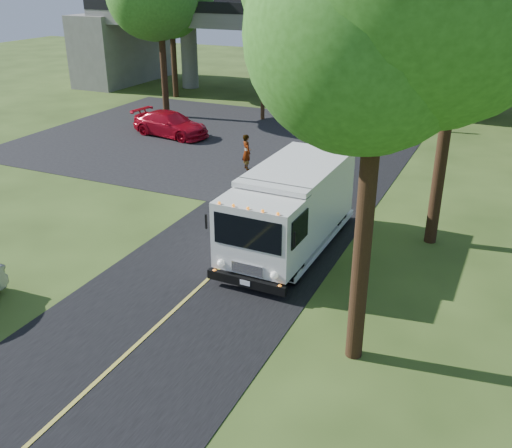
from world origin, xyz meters
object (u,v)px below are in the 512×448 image
Objects in this scene: step_van at (291,207)px; tree_right_near at (391,2)px; traffic_signal at (295,69)px; utility_pole at (263,50)px; pedestrian at (247,152)px; red_sedan at (171,124)px.

tree_right_near is at bearing -51.51° from step_van.
step_van is (7.59, -19.81, -1.54)m from traffic_signal.
utility_pole reaches higher than step_van.
pedestrian is at bearing -70.09° from utility_pole.
tree_right_near reaches higher than pedestrian.
red_sedan is at bearing 15.19° from pedestrian.
traffic_signal is 21.28m from step_van.
utility_pole is at bearing -25.99° from pedestrian.
tree_right_near is at bearing -65.05° from traffic_signal.
red_sedan is at bearing 138.25° from step_van.
tree_right_near is (13.21, -23.16, 4.21)m from utility_pole.
utility_pole reaches higher than traffic_signal.
tree_right_near is at bearing 170.39° from pedestrian.
traffic_signal is at bearing 53.13° from utility_pole.
step_van is 16.99m from red_sedan.
traffic_signal is at bearing 111.92° from step_van.
step_van is at bearing -69.03° from traffic_signal.
red_sedan is (-4.87, -8.31, -2.46)m from traffic_signal.
utility_pole is 4.88× the size of pedestrian.
utility_pole is at bearing -126.87° from traffic_signal.
tree_right_near reaches higher than step_van.
step_van is 1.44× the size of red_sedan.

